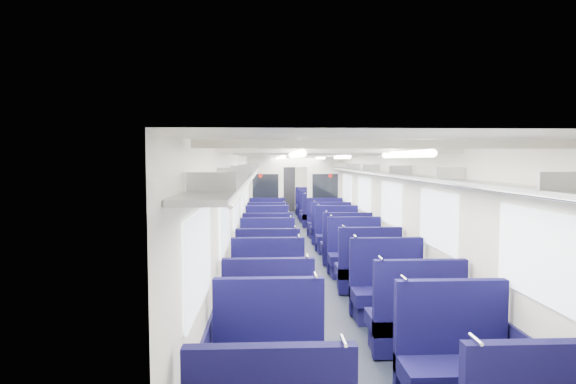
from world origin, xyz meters
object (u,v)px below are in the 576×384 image
Objects in this scene: seat_7 at (388,294)px; seat_13 at (346,248)px; seat_11 at (355,258)px; seat_24 at (267,209)px; seat_5 at (415,324)px; seat_27 at (308,206)px; bulkhead at (295,193)px; seat_8 at (268,274)px; seat_9 at (368,272)px; seat_21 at (318,216)px; seat_25 at (311,209)px; seat_20 at (267,217)px; seat_2 at (269,365)px; seat_23 at (314,213)px; seat_22 at (267,213)px; seat_18 at (267,225)px; seat_19 at (325,225)px; seat_4 at (268,321)px; seat_26 at (267,206)px; seat_16 at (267,231)px; seat_6 at (268,294)px; seat_14 at (267,238)px; seat_3 at (456,368)px; seat_17 at (330,231)px; seat_12 at (268,249)px; seat_15 at (337,238)px; end_door at (286,188)px; seat_10 at (268,259)px.

seat_13 is (0.00, 3.45, 0.00)m from seat_7.
seat_24 is (-1.66, 8.82, 0.00)m from seat_11.
seat_5 and seat_27 have the same top height.
seat_8 is (-0.83, -6.19, -0.88)m from bulkhead.
seat_9 and seat_21 have the same top height.
seat_11 is 1.00× the size of seat_25.
seat_20 is (-1.66, 6.54, 0.00)m from seat_11.
seat_2 and seat_8 have the same top height.
bulkhead reaches higher than seat_21.
seat_23 is at bearing 79.44° from seat_8.
seat_8 and seat_22 have the same top height.
seat_22 is (-1.66, 10.19, 0.00)m from seat_7.
seat_19 is (1.66, -0.11, 0.00)m from seat_18.
seat_22 and seat_27 have the same top height.
seat_5 is 1.00× the size of seat_27.
seat_4 is 13.56m from seat_26.
seat_27 is (0.00, 5.40, 0.00)m from seat_19.
seat_8 is 4.60m from seat_16.
seat_27 is at bearing 82.29° from seat_6.
seat_14 is 1.00× the size of seat_22.
seat_3 is 1.00× the size of seat_17.
seat_12 is (-1.66, 4.60, 0.00)m from seat_5.
seat_5 is 13.52m from seat_27.
seat_15 and seat_16 have the same top height.
seat_4 is at bearing -90.00° from seat_20.
seat_7 is 1.00× the size of seat_11.
seat_25 is at bearing 77.86° from bulkhead.
seat_5 is (0.83, -15.00, -0.65)m from end_door.
seat_16 is (-0.83, -7.99, -0.65)m from end_door.
seat_21 is 3.93m from seat_26.
end_door is 1.74× the size of seat_26.
seat_2 is at bearing -98.47° from seat_21.
seat_5 and seat_12 have the same top height.
seat_2 is 1.00× the size of seat_6.
end_door reaches higher than seat_6.
seat_7 is 1.00× the size of seat_25.
seat_14 and seat_17 have the same top height.
seat_11 is 3.45m from seat_17.
seat_16 is 1.00× the size of seat_25.
seat_11 is at bearing -90.00° from seat_17.
seat_15 is 4.59m from seat_20.
seat_24 is (-1.66, 6.57, 0.00)m from seat_15.
seat_23 is at bearing 80.63° from seat_6.
seat_5 is at bearing -74.32° from seat_14.
seat_27 is (0.00, 6.47, 0.00)m from seat_17.
seat_6 is 11.33m from seat_25.
seat_10 is 6.84m from seat_21.
seat_5 is at bearing -37.12° from seat_6.
seat_25 is at bearing 1.22° from seat_24.
seat_21 is (1.66, 10.00, 0.00)m from seat_4.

